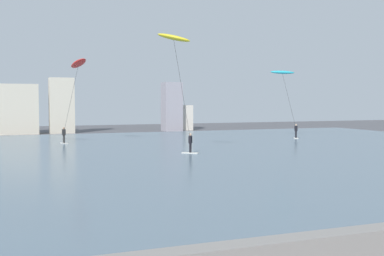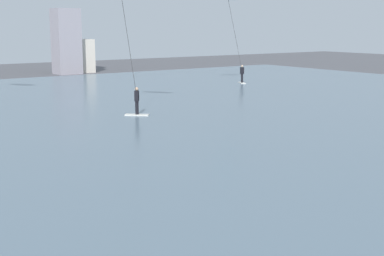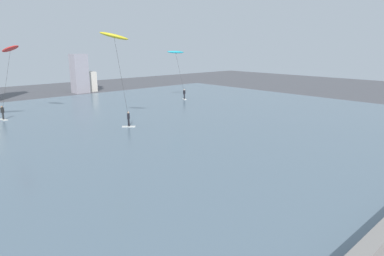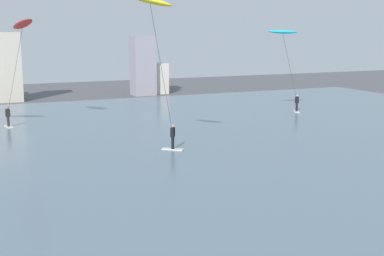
{
  "view_description": "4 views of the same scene",
  "coord_description": "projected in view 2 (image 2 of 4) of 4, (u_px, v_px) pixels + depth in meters",
  "views": [
    {
      "loc": [
        -6.82,
        -5.83,
        4.47
      ],
      "look_at": [
        0.56,
        13.82,
        3.24
      ],
      "focal_mm": 44.08,
      "sensor_mm": 36.0,
      "label": 1
    },
    {
      "loc": [
        -8.72,
        3.39,
        5.25
      ],
      "look_at": [
        -2.46,
        12.17,
        3.2
      ],
      "focal_mm": 50.43,
      "sensor_mm": 36.0,
      "label": 2
    },
    {
      "loc": [
        -11.39,
        0.9,
        8.43
      ],
      "look_at": [
        -2.36,
        10.73,
        5.12
      ],
      "focal_mm": 30.78,
      "sensor_mm": 36.0,
      "label": 3
    },
    {
      "loc": [
        -5.51,
        0.2,
        7.6
      ],
      "look_at": [
        2.34,
        17.75,
        4.03
      ],
      "focal_mm": 48.63,
      "sensor_mm": 36.0,
      "label": 4
    }
  ],
  "objects": [
    {
      "name": "water_bay",
      "position": [
        19.0,
        127.0,
        28.26
      ],
      "size": [
        84.0,
        52.0,
        0.1
      ],
      "primitive_type": "cube",
      "color": "slate",
      "rests_on": "ground"
    },
    {
      "name": "kitesurfer_cyan",
      "position": [
        230.0,
        8.0,
        46.3
      ],
      "size": [
        4.3,
        2.29,
        7.76
      ],
      "color": "silver",
      "rests_on": "water_bay"
    }
  ]
}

